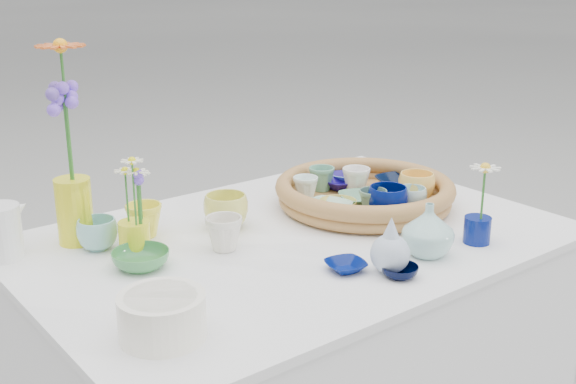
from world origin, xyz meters
TOP-DOWN VIEW (x-y plane):
  - wicker_tray at (0.28, 0.05)m, footprint 0.47×0.47m
  - tray_ceramic_0 at (0.31, 0.17)m, footprint 0.13×0.13m
  - tray_ceramic_1 at (0.43, 0.06)m, footprint 0.16×0.16m
  - tray_ceramic_2 at (0.39, -0.03)m, footprint 0.12×0.12m
  - tray_ceramic_3 at (0.25, 0.03)m, footprint 0.15×0.15m
  - tray_ceramic_4 at (0.22, -0.05)m, footprint 0.09×0.09m
  - tray_ceramic_5 at (0.13, 0.03)m, footprint 0.15×0.15m
  - tray_ceramic_6 at (0.16, 0.15)m, footprint 0.07×0.07m
  - tray_ceramic_7 at (0.30, 0.11)m, footprint 0.09×0.09m
  - tray_ceramic_8 at (0.36, 0.22)m, footprint 0.11×0.11m
  - tray_ceramic_9 at (0.24, -0.08)m, footprint 0.13×0.13m
  - tray_ceramic_10 at (0.17, 0.03)m, footprint 0.10×0.10m
  - tray_ceramic_11 at (0.32, -0.08)m, footprint 0.08×0.08m
  - tray_ceramic_12 at (0.25, 0.18)m, footprint 0.08×0.08m
  - loose_ceramic_0 at (-0.28, 0.22)m, footprint 0.11×0.11m
  - loose_ceramic_1 at (-0.10, 0.14)m, footprint 0.13×0.13m
  - loose_ceramic_2 at (-0.37, 0.05)m, footprint 0.15×0.15m
  - loose_ceramic_3 at (-0.18, 0.03)m, footprint 0.09×0.09m
  - loose_ceramic_4 at (-0.04, -0.22)m, footprint 0.10×0.10m
  - loose_ceramic_5 at (-0.40, 0.21)m, footprint 0.09×0.09m
  - loose_ceramic_6 at (0.03, -0.32)m, footprint 0.10×0.10m
  - fluted_bowl at (-0.48, -0.24)m, footprint 0.18×0.18m
  - bud_vase_paleblue at (0.03, -0.29)m, footprint 0.11×0.11m
  - bud_vase_seafoam at (0.16, -0.27)m, footprint 0.13×0.13m
  - bud_vase_cobalt at (0.31, -0.29)m, footprint 0.07×0.07m
  - single_daisy at (0.31, -0.30)m, footprint 0.10×0.10m
  - tall_vase_yellow at (-0.42, 0.28)m, footprint 0.08×0.08m
  - gerbera at (-0.42, 0.27)m, footprint 0.15×0.15m
  - hydrangea at (-0.42, 0.27)m, footprint 0.07×0.07m
  - white_pitcher at (-0.58, 0.29)m, footprint 0.13×0.09m
  - daisy_cup at (-0.34, 0.14)m, footprint 0.07×0.07m
  - daisy_posy at (-0.34, 0.13)m, footprint 0.10×0.10m

SIDE VIEW (x-z plane):
  - loose_ceramic_4 at x=-0.04m, z-range 0.77..0.79m
  - loose_ceramic_6 at x=0.03m, z-range 0.77..0.79m
  - loose_ceramic_2 at x=-0.37m, z-range 0.77..0.80m
  - tray_ceramic_8 at x=0.36m, z-range 0.78..0.80m
  - bud_vase_cobalt at x=0.31m, z-range 0.77..0.83m
  - tray_ceramic_3 at x=0.25m, z-range 0.78..0.81m
  - tray_ceramic_5 at x=0.13m, z-range 0.78..0.81m
  - tray_ceramic_10 at x=0.17m, z-range 0.78..0.81m
  - tray_ceramic_0 at x=0.31m, z-range 0.78..0.81m
  - tray_ceramic_1 at x=0.43m, z-range 0.78..0.82m
  - loose_ceramic_5 at x=-0.40m, z-range 0.77..0.84m
  - daisy_cup at x=-0.34m, z-range 0.77..0.84m
  - wicker_tray at x=0.28m, z-range 0.77..0.84m
  - loose_ceramic_3 at x=-0.18m, z-range 0.77..0.84m
  - fluted_bowl at x=-0.48m, z-range 0.77..0.85m
  - loose_ceramic_0 at x=-0.28m, z-range 0.77..0.85m
  - loose_ceramic_1 at x=-0.10m, z-range 0.77..0.85m
  - tray_ceramic_11 at x=0.32m, z-range 0.78..0.84m
  - tray_ceramic_6 at x=0.16m, z-range 0.78..0.85m
  - tray_ceramic_4 at x=0.22m, z-range 0.78..0.85m
  - tray_ceramic_12 at x=0.25m, z-range 0.78..0.85m
  - tray_ceramic_7 at x=0.30m, z-range 0.78..0.85m
  - tray_ceramic_2 at x=0.39m, z-range 0.78..0.86m
  - tray_ceramic_9 at x=0.24m, z-range 0.78..0.86m
  - white_pitcher at x=-0.58m, z-range 0.77..0.89m
  - bud_vase_seafoam at x=0.16m, z-range 0.77..0.89m
  - bud_vase_paleblue at x=0.03m, z-range 0.77..0.89m
  - tall_vase_yellow at x=-0.42m, z-range 0.77..0.92m
  - single_daisy at x=0.31m, z-range 0.82..0.96m
  - daisy_posy at x=-0.34m, z-range 0.84..0.99m
  - hydrangea at x=-0.42m, z-range 0.88..1.14m
  - gerbera at x=-0.42m, z-range 0.91..1.23m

